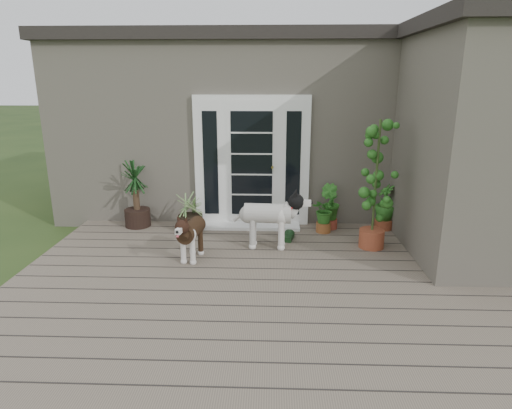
{
  "coord_description": "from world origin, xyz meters",
  "views": [
    {
      "loc": [
        0.13,
        -4.52,
        2.5
      ],
      "look_at": [
        -0.1,
        1.75,
        0.7
      ],
      "focal_mm": 30.59,
      "sensor_mm": 36.0,
      "label": 1
    }
  ],
  "objects": [
    {
      "name": "white_dog",
      "position": [
        0.08,
        1.49,
        0.5
      ],
      "size": [
        0.93,
        0.44,
        0.76
      ],
      "primitive_type": null,
      "rotation": [
        0.0,
        0.0,
        -1.62
      ],
      "color": "white",
      "rests_on": "deck"
    },
    {
      "name": "roof_wing",
      "position": [
        2.9,
        1.5,
        3.2
      ],
      "size": [
        1.8,
        2.6,
        0.2
      ],
      "primitive_type": "cube",
      "color": "#2D2826",
      "rests_on": "house_wing"
    },
    {
      "name": "clog_left",
      "position": [
        0.39,
        1.88,
        0.17
      ],
      "size": [
        0.21,
        0.33,
        0.09
      ],
      "primitive_type": null,
      "rotation": [
        0.0,
        0.0,
        -0.21
      ],
      "color": "black",
      "rests_on": "deck"
    },
    {
      "name": "door_step",
      "position": [
        -0.2,
        2.4,
        0.14
      ],
      "size": [
        1.6,
        0.4,
        0.05
      ],
      "primitive_type": "cube",
      "color": "white",
      "rests_on": "deck"
    },
    {
      "name": "clog_right",
      "position": [
        0.41,
        1.83,
        0.17
      ],
      "size": [
        0.24,
        0.37,
        0.1
      ],
      "primitive_type": null,
      "rotation": [
        0.0,
        0.0,
        -0.24
      ],
      "color": "black",
      "rests_on": "deck"
    },
    {
      "name": "herb_a",
      "position": [
        0.98,
        2.2,
        0.38
      ],
      "size": [
        0.56,
        0.56,
        0.51
      ],
      "primitive_type": "imported",
      "rotation": [
        0.0,
        0.0,
        1.0
      ],
      "color": "#235418",
      "rests_on": "deck"
    },
    {
      "name": "brindle_dog",
      "position": [
        -0.95,
        1.02,
        0.43
      ],
      "size": [
        0.44,
        0.78,
        0.62
      ],
      "primitive_type": null,
      "rotation": [
        0.0,
        0.0,
        2.98
      ],
      "color": "#372214",
      "rests_on": "deck"
    },
    {
      "name": "herb_c",
      "position": [
        1.99,
        2.4,
        0.43
      ],
      "size": [
        0.42,
        0.42,
        0.61
      ],
      "primitive_type": "imported",
      "rotation": [
        0.0,
        0.0,
        4.78
      ],
      "color": "#29661D",
      "rests_on": "deck"
    },
    {
      "name": "sapling",
      "position": [
        1.61,
        1.55,
        1.08
      ],
      "size": [
        0.59,
        0.59,
        1.93
      ],
      "primitive_type": null,
      "rotation": [
        0.0,
        0.0,
        -0.04
      ],
      "color": "#20661D",
      "rests_on": "deck"
    },
    {
      "name": "spider_plant",
      "position": [
        -1.18,
        2.17,
        0.48
      ],
      "size": [
        0.81,
        0.81,
        0.71
      ],
      "primitive_type": null,
      "rotation": [
        0.0,
        0.0,
        -0.25
      ],
      "color": "#84925A",
      "rests_on": "deck"
    },
    {
      "name": "deck",
      "position": [
        0.0,
        0.4,
        0.06
      ],
      "size": [
        6.2,
        4.6,
        0.12
      ],
      "primitive_type": "cube",
      "color": "#6B5B4C",
      "rests_on": "ground"
    },
    {
      "name": "yucca",
      "position": [
        -2.12,
        2.39,
        0.7
      ],
      "size": [
        0.92,
        0.92,
        1.16
      ],
      "primitive_type": null,
      "rotation": [
        0.0,
        0.0,
        0.17
      ],
      "color": "black",
      "rests_on": "deck"
    },
    {
      "name": "roof_main",
      "position": [
        0.0,
        4.65,
        3.2
      ],
      "size": [
        7.6,
        4.2,
        0.2
      ],
      "primitive_type": "cube",
      "color": "#2D2826",
      "rests_on": "house_main"
    },
    {
      "name": "door_unit",
      "position": [
        -0.2,
        2.6,
        1.19
      ],
      "size": [
        1.9,
        0.14,
        2.15
      ],
      "primitive_type": "cube",
      "color": "white",
      "rests_on": "deck"
    },
    {
      "name": "house_main",
      "position": [
        0.0,
        4.65,
        1.55
      ],
      "size": [
        7.4,
        4.0,
        3.1
      ],
      "primitive_type": "cube",
      "color": "#665E54",
      "rests_on": "ground"
    },
    {
      "name": "herb_b",
      "position": [
        1.09,
        2.4,
        0.38
      ],
      "size": [
        0.5,
        0.5,
        0.53
      ],
      "primitive_type": "imported",
      "rotation": [
        0.0,
        0.0,
        2.41
      ],
      "color": "#195A1E",
      "rests_on": "deck"
    },
    {
      "name": "house_wing",
      "position": [
        2.9,
        1.5,
        1.55
      ],
      "size": [
        1.6,
        2.4,
        3.1
      ],
      "primitive_type": "cube",
      "color": "#665E54",
      "rests_on": "ground"
    }
  ]
}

